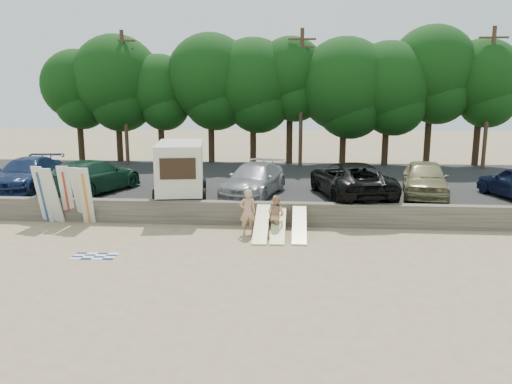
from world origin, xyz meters
TOP-DOWN VIEW (x-y plane):
  - ground at (0.00, 0.00)m, footprint 120.00×120.00m
  - seawall at (0.00, 3.00)m, footprint 44.00×0.50m
  - parking_lot at (0.00, 10.50)m, footprint 44.00×14.50m
  - treeline at (0.18, 17.47)m, footprint 33.04×6.73m
  - utility_poles at (2.00, 16.00)m, footprint 25.80×0.26m
  - box_trailer at (-3.64, 5.04)m, footprint 2.91×4.38m
  - car_0 at (-12.03, 6.49)m, footprint 2.63×5.64m
  - car_1 at (-8.26, 5.89)m, footprint 3.89×6.15m
  - car_2 at (-0.24, 5.81)m, footprint 3.27×5.64m
  - car_3 at (4.34, 5.81)m, footprint 4.03×6.55m
  - car_4 at (7.92, 6.44)m, footprint 2.86×5.25m
  - surfboard_upright_0 at (-9.10, 2.48)m, footprint 0.57×0.71m
  - surfboard_upright_1 at (-8.61, 2.38)m, footprint 0.59×0.90m
  - surfboard_upright_2 at (-8.09, 2.62)m, footprint 0.54×0.66m
  - surfboard_upright_3 at (-7.49, 2.53)m, footprint 0.59×0.83m
  - surfboard_upright_4 at (-7.13, 2.38)m, footprint 0.59×0.81m
  - surfboard_low_0 at (0.45, 1.42)m, footprint 0.56×2.87m
  - surfboard_low_1 at (1.11, 1.48)m, footprint 0.56×2.90m
  - surfboard_low_2 at (1.94, 1.54)m, footprint 0.56×2.87m
  - beachgoer_a at (-0.12, 1.53)m, footprint 0.76×0.61m
  - beachgoer_b at (1.00, 1.59)m, footprint 0.98×0.93m
  - cooler at (0.16, 2.40)m, footprint 0.46×0.41m
  - gear_bag at (0.07, 2.40)m, footprint 0.36×0.33m
  - beach_towel at (-5.13, -1.71)m, footprint 1.57×1.57m

SIDE VIEW (x-z plane):
  - ground at x=0.00m, z-range 0.00..0.00m
  - beach_towel at x=-5.13m, z-range 0.01..0.01m
  - gear_bag at x=0.07m, z-range 0.00..0.22m
  - cooler at x=0.16m, z-range 0.00..0.32m
  - parking_lot at x=0.00m, z-range 0.00..0.70m
  - surfboard_low_1 at x=1.11m, z-range 0.00..0.90m
  - surfboard_low_0 at x=0.45m, z-range 0.00..0.99m
  - surfboard_low_2 at x=1.94m, z-range 0.00..1.00m
  - seawall at x=0.00m, z-range 0.00..1.00m
  - beachgoer_b at x=1.00m, z-range 0.00..1.60m
  - beachgoer_a at x=-0.12m, z-range 0.00..1.83m
  - surfboard_upright_1 at x=-8.61m, z-range 0.00..2.50m
  - surfboard_upright_3 at x=-7.49m, z-range 0.00..2.52m
  - surfboard_upright_4 at x=-7.13m, z-range 0.00..2.52m
  - surfboard_upright_0 at x=-9.10m, z-range 0.00..2.54m
  - surfboard_upright_2 at x=-8.09m, z-range 0.00..2.55m
  - car_2 at x=-0.24m, z-range 0.70..2.24m
  - car_0 at x=-12.03m, z-range 0.70..2.29m
  - car_1 at x=-8.26m, z-range 0.70..2.36m
  - car_3 at x=4.34m, z-range 0.70..2.39m
  - car_4 at x=7.92m, z-range 0.70..2.40m
  - box_trailer at x=-3.64m, z-range 0.86..3.46m
  - utility_poles at x=2.00m, z-range 0.93..9.93m
  - treeline at x=0.18m, z-range 1.76..11.13m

